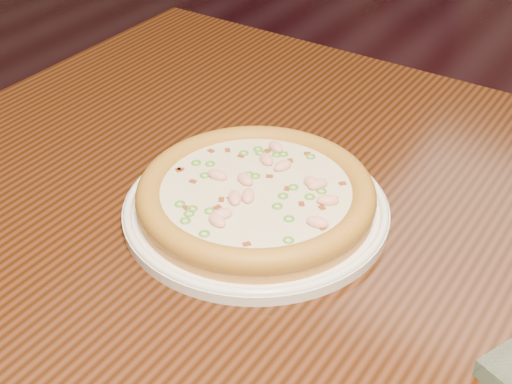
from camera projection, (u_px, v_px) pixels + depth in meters
The scene contains 3 objects.
hero_table at pixel (364, 293), 0.84m from camera, with size 1.20×0.80×0.75m.
plate at pixel (256, 208), 0.80m from camera, with size 0.30×0.30×0.02m.
pizza at pixel (256, 194), 0.79m from camera, with size 0.27×0.27×0.03m.
Camera 1 is at (0.36, -0.94, 1.23)m, focal length 50.00 mm.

